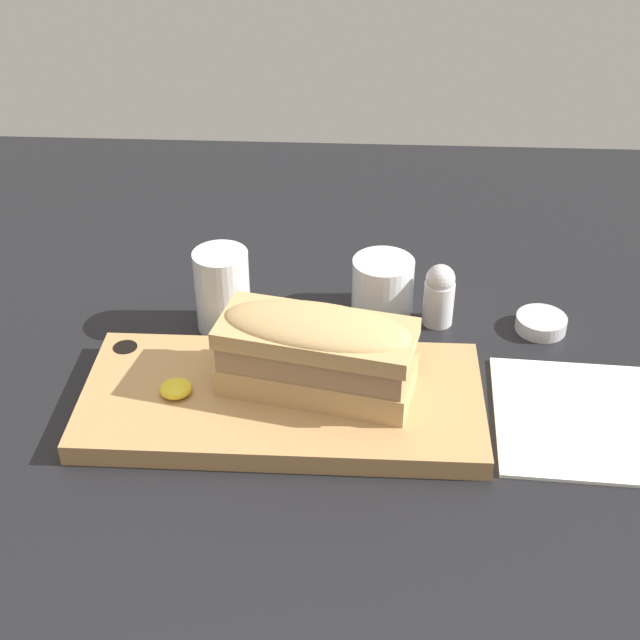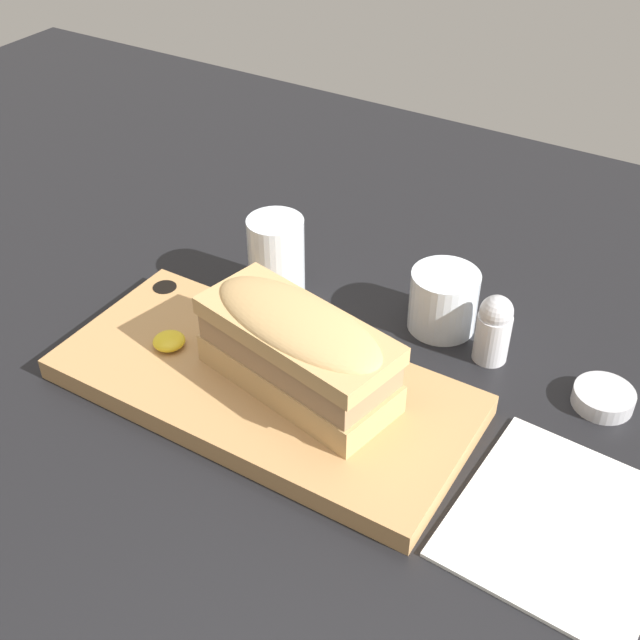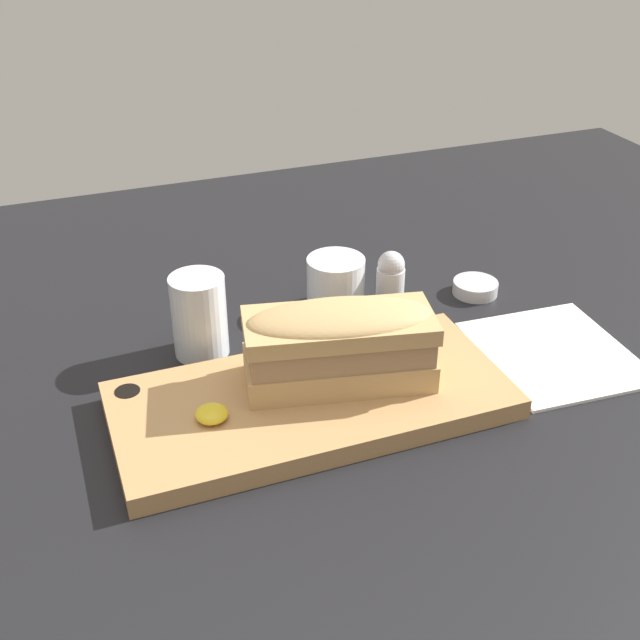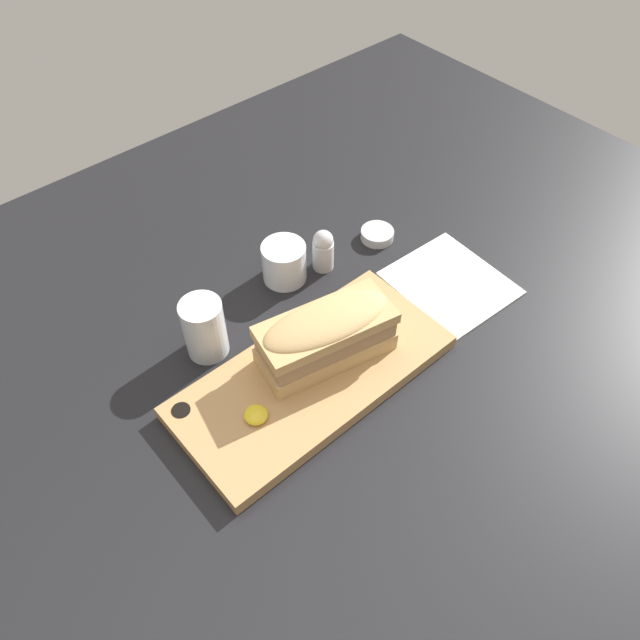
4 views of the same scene
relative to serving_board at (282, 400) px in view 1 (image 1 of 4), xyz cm
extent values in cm
cube|color=black|center=(-5.14, 4.94, -2.10)|extent=(184.92, 124.68, 2.00)
cube|color=tan|center=(0.08, -0.03, 0.00)|extent=(39.86, 18.38, 2.20)
cylinder|color=black|center=(-17.28, 6.59, 0.60)|extent=(2.57, 2.57, 1.10)
cube|color=tan|center=(3.43, 0.99, 2.57)|extent=(20.21, 11.71, 2.95)
cube|color=#9E7A56|center=(3.43, 0.99, 5.38)|extent=(19.40, 11.24, 2.66)
cube|color=tan|center=(3.43, 0.99, 7.59)|extent=(20.21, 11.71, 1.77)
ellipsoid|color=tan|center=(3.43, 0.99, 8.33)|extent=(19.80, 11.48, 2.66)
ellipsoid|color=gold|center=(-10.38, -0.88, 1.74)|extent=(3.19, 3.19, 1.28)
cylinder|color=silver|center=(-7.83, 14.37, 3.66)|extent=(6.14, 6.14, 9.52)
cylinder|color=silver|center=(-7.83, 14.37, 1.24)|extent=(5.40, 5.40, 4.29)
cylinder|color=silver|center=(10.09, 18.60, 2.20)|extent=(7.13, 7.13, 6.61)
cylinder|color=#33050F|center=(10.09, 18.60, 1.78)|extent=(6.42, 6.42, 5.37)
cube|color=white|center=(29.30, -0.19, -0.90)|extent=(17.04, 18.86, 0.40)
cylinder|color=silver|center=(16.43, 16.38, 1.50)|extent=(3.49, 3.49, 5.20)
sphere|color=#B7B7BC|center=(16.43, 16.38, 4.71)|extent=(3.32, 3.32, 3.32)
cylinder|color=#B2B2B7|center=(28.08, 15.48, -0.25)|extent=(5.71, 5.71, 1.70)
camera|label=1|loc=(7.47, -68.72, 56.79)|focal=50.00mm
camera|label=2|loc=(33.74, -45.08, 51.58)|focal=45.00mm
camera|label=3|loc=(-22.28, -61.64, 48.68)|focal=45.00mm
camera|label=4|loc=(-32.79, -39.40, 71.58)|focal=35.00mm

